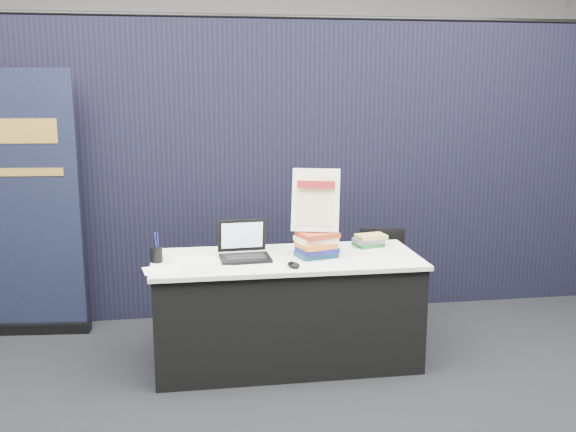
# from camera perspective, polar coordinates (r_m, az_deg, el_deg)

# --- Properties ---
(floor) EXTENTS (8.00, 8.00, 0.00)m
(floor) POSITION_cam_1_polar(r_m,az_deg,el_deg) (4.10, 1.05, -15.86)
(floor) COLOR black
(floor) RESTS_ON ground
(wall_back) EXTENTS (8.00, 0.02, 3.50)m
(wall_back) POSITION_cam_1_polar(r_m,az_deg,el_deg) (7.62, -4.14, 10.40)
(wall_back) COLOR #A7A69E
(wall_back) RESTS_ON floor
(drape_partition) EXTENTS (6.00, 0.08, 2.40)m
(drape_partition) POSITION_cam_1_polar(r_m,az_deg,el_deg) (5.27, -1.88, 4.00)
(drape_partition) COLOR black
(drape_partition) RESTS_ON floor
(display_table) EXTENTS (1.80, 0.75, 0.75)m
(display_table) POSITION_cam_1_polar(r_m,az_deg,el_deg) (4.45, -0.15, -8.33)
(display_table) COLOR black
(display_table) RESTS_ON floor
(laptop) EXTENTS (0.34, 0.28, 0.25)m
(laptop) POSITION_cam_1_polar(r_m,az_deg,el_deg) (4.31, -3.88, -3.00)
(laptop) COLOR black
(laptop) RESTS_ON display_table
(mouse) EXTENTS (0.11, 0.13, 0.03)m
(mouse) POSITION_cam_1_polar(r_m,az_deg,el_deg) (4.09, 0.49, -4.35)
(mouse) COLOR black
(mouse) RESTS_ON display_table
(brochure_left) EXTENTS (0.30, 0.24, 0.00)m
(brochure_left) POSITION_cam_1_polar(r_m,az_deg,el_deg) (4.12, -10.86, -4.70)
(brochure_left) COLOR white
(brochure_left) RESTS_ON display_table
(brochure_mid) EXTENTS (0.33, 0.24, 0.00)m
(brochure_mid) POSITION_cam_1_polar(r_m,az_deg,el_deg) (4.12, -7.38, -4.56)
(brochure_mid) COLOR silver
(brochure_mid) RESTS_ON display_table
(brochure_right) EXTENTS (0.33, 0.24, 0.00)m
(brochure_right) POSITION_cam_1_polar(r_m,az_deg,el_deg) (4.30, -8.06, -3.93)
(brochure_right) COLOR white
(brochure_right) RESTS_ON display_table
(pen_cup) EXTENTS (0.09, 0.09, 0.10)m
(pen_cup) POSITION_cam_1_polar(r_m,az_deg,el_deg) (4.29, -11.61, -3.38)
(pen_cup) COLOR black
(pen_cup) RESTS_ON display_table
(book_stack_tall) EXTENTS (0.29, 0.24, 0.17)m
(book_stack_tall) POSITION_cam_1_polar(r_m,az_deg,el_deg) (4.33, 2.52, -2.54)
(book_stack_tall) COLOR #154153
(book_stack_tall) RESTS_ON display_table
(book_stack_short) EXTENTS (0.22, 0.18, 0.09)m
(book_stack_short) POSITION_cam_1_polar(r_m,az_deg,el_deg) (4.67, 7.27, -2.16)
(book_stack_short) COLOR #1B6729
(book_stack_short) RESTS_ON display_table
(info_sign) EXTENTS (0.34, 0.21, 0.44)m
(info_sign) POSITION_cam_1_polar(r_m,az_deg,el_deg) (4.30, 2.47, 1.36)
(info_sign) COLOR black
(info_sign) RESTS_ON book_stack_tall
(pullup_banner) EXTENTS (0.86, 0.18, 2.02)m
(pullup_banner) POSITION_cam_1_polar(r_m,az_deg,el_deg) (5.22, -22.24, -0.34)
(pullup_banner) COLOR black
(pullup_banner) RESTS_ON floor
(stacking_chair) EXTENTS (0.43, 0.43, 0.81)m
(stacking_chair) POSITION_cam_1_polar(r_m,az_deg,el_deg) (4.97, 8.70, -5.45)
(stacking_chair) COLOR black
(stacking_chair) RESTS_ON floor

